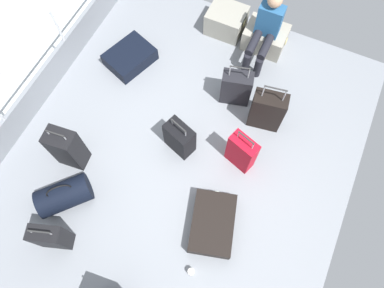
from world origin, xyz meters
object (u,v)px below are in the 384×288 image
(suitcase_1, at_px, (67,148))
(suitcase_3, at_px, (242,152))
(suitcase_4, at_px, (51,237))
(suitcase_5, at_px, (236,88))
(passenger_seated, at_px, (266,29))
(cargo_crate_0, at_px, (226,21))
(duffel_bag, at_px, (64,195))
(paper_cup, at_px, (191,272))
(suitcase_7, at_px, (130,57))
(cargo_crate_1, at_px, (265,37))
(suitcase_8, at_px, (180,138))
(suitcase_2, at_px, (213,224))
(suitcase_0, at_px, (267,111))

(suitcase_1, xyz_separation_m, suitcase_3, (2.00, 0.89, -0.05))
(suitcase_1, distance_m, suitcase_4, 1.08)
(suitcase_5, bearing_deg, suitcase_4, -113.04)
(passenger_seated, bearing_deg, cargo_crate_0, 161.33)
(duffel_bag, bearing_deg, suitcase_3, 38.22)
(suitcase_1, distance_m, paper_cup, 2.13)
(suitcase_7, xyz_separation_m, paper_cup, (2.09, -2.35, -0.06))
(duffel_bag, bearing_deg, cargo_crate_0, 77.41)
(suitcase_7, bearing_deg, cargo_crate_1, 33.46)
(cargo_crate_1, xyz_separation_m, suitcase_3, (0.37, -1.93, 0.13))
(passenger_seated, bearing_deg, suitcase_3, -78.11)
(suitcase_5, bearing_deg, suitcase_8, -110.73)
(suitcase_1, bearing_deg, suitcase_3, 23.99)
(cargo_crate_0, bearing_deg, suitcase_4, -98.42)
(passenger_seated, bearing_deg, suitcase_1, -121.57)
(suitcase_5, relative_size, duffel_bag, 1.06)
(suitcase_5, bearing_deg, cargo_crate_0, 118.39)
(cargo_crate_1, relative_size, suitcase_8, 1.02)
(passenger_seated, bearing_deg, suitcase_4, -108.55)
(suitcase_8, height_order, duffel_bag, suitcase_8)
(suitcase_2, relative_size, suitcase_8, 1.36)
(passenger_seated, bearing_deg, suitcase_2, -81.70)
(suitcase_3, height_order, suitcase_8, suitcase_3)
(cargo_crate_1, distance_m, paper_cup, 3.50)
(suitcase_0, relative_size, suitcase_5, 1.16)
(suitcase_1, height_order, suitcase_8, suitcase_1)
(cargo_crate_0, distance_m, paper_cup, 3.67)
(suitcase_0, xyz_separation_m, suitcase_3, (-0.09, -0.68, -0.02))
(suitcase_2, bearing_deg, suitcase_4, -149.36)
(cargo_crate_0, xyz_separation_m, duffel_bag, (-0.75, -3.38, -0.01))
(suitcase_7, height_order, suitcase_8, suitcase_8)
(cargo_crate_1, bearing_deg, suitcase_8, -101.76)
(cargo_crate_0, relative_size, duffel_bag, 0.83)
(suitcase_7, bearing_deg, suitcase_8, -36.40)
(cargo_crate_1, xyz_separation_m, duffel_bag, (-1.41, -3.33, 0.00))
(suitcase_8, xyz_separation_m, paper_cup, (0.82, -1.41, -0.21))
(suitcase_0, height_order, paper_cup, suitcase_0)
(cargo_crate_0, bearing_deg, suitcase_8, -84.02)
(suitcase_5, bearing_deg, paper_cup, -79.73)
(paper_cup, bearing_deg, suitcase_2, 89.28)
(suitcase_0, xyz_separation_m, suitcase_7, (-2.16, 0.13, -0.22))
(cargo_crate_1, distance_m, suitcase_1, 3.26)
(passenger_seated, distance_m, suitcase_1, 3.11)
(suitcase_3, bearing_deg, suitcase_0, 82.66)
(passenger_seated, relative_size, suitcase_4, 1.60)
(passenger_seated, distance_m, suitcase_0, 1.19)
(suitcase_0, bearing_deg, duffel_bag, -131.86)
(suitcase_3, distance_m, suitcase_8, 0.81)
(cargo_crate_0, distance_m, suitcase_4, 3.91)
(passenger_seated, bearing_deg, duffel_bag, -114.01)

